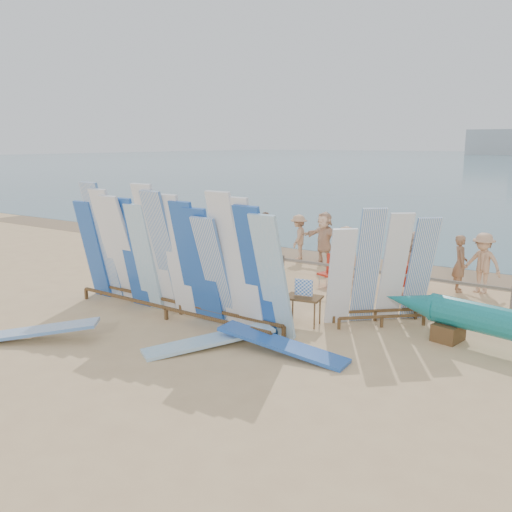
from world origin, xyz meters
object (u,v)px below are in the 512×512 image
Objects in this scene: beach_chair_right at (335,277)px; beachgoer_4 at (265,240)px; flat_board_d at (282,353)px; vendor_table at (303,310)px; beach_chair_left at (332,276)px; beachgoer_8 at (411,267)px; beachgoer_3 at (299,237)px; beachgoer_9 at (482,263)px; beachgoer_11 at (239,226)px; beachgoer_6 at (345,253)px; beachgoer_7 at (460,263)px; main_surfboard_rack at (172,259)px; flat_board_e at (33,341)px; flat_board_b at (210,346)px; beachgoer_5 at (324,238)px; side_surfboard_rack at (381,272)px; stroller at (401,277)px.

beach_chair_right is 0.49× the size of beachgoer_4.
vendor_table is at bearing 13.06° from flat_board_d.
beach_chair_left is at bearing -136.37° from beachgoer_4.
beachgoer_8 reaches higher than beachgoer_3.
beachgoer_8 reaches higher than beachgoer_9.
beachgoer_11 reaches higher than flat_board_d.
beach_chair_left is at bearing 95.16° from vendor_table.
beach_chair_left is at bearing -87.18° from beachgoer_6.
flat_board_d is at bearing -92.35° from beachgoer_9.
beachgoer_6 is 0.90× the size of beachgoer_4.
vendor_table is at bearing -56.48° from beach_chair_left.
beachgoer_7 is at bearing 3.83° from beach_chair_right.
beachgoer_11 is at bearing 162.82° from beachgoer_6.
beachgoer_3 is (-0.69, 7.25, -0.61)m from main_surfboard_rack.
flat_board_d is 5.10m from beachgoer_8.
beachgoer_9 reaches higher than flat_board_e.
flat_board_b is at bearing -86.86° from beachgoer_6.
vendor_table is at bearing -96.43° from beach_chair_right.
beachgoer_7 is at bearing 121.50° from beachgoer_11.
beachgoer_7 is 0.88× the size of beachgoer_5.
flat_board_d is (0.47, -1.73, -0.35)m from vendor_table.
beachgoer_8 is 4.51m from beachgoer_5.
beachgoer_5 is at bearing 124.03° from beachgoer_11.
side_surfboard_rack reaches higher than beachgoer_9.
beachgoer_11 reaches higher than vendor_table.
main_surfboard_rack is at bearing 116.78° from flat_board_e.
flat_board_e is at bearing -134.24° from beach_chair_right.
vendor_table reaches higher than flat_board_d.
beachgoer_4 is at bearing 71.83° from beachgoer_7.
vendor_table reaches higher than beach_chair_left.
beach_chair_left is at bearing 176.57° from stroller.
flat_board_e is (-4.18, -4.00, -0.35)m from vendor_table.
flat_board_b is at bearing -110.91° from beach_chair_right.
main_surfboard_rack reaches higher than beach_chair_left.
beachgoer_4 is at bearing -28.63° from beachgoer_3.
beachgoer_8 reaches higher than beach_chair_right.
flat_board_b is 1.51× the size of beachgoer_5.
flat_board_e is 9.29m from stroller.
beachgoer_4 is (-5.27, 3.46, -0.31)m from side_surfboard_rack.
vendor_table is 5.34m from beachgoer_7.
beachgoer_4 is at bearing -123.70° from beachgoer_5.
beachgoer_7 is at bearing 51.98° from main_surfboard_rack.
stroller is at bearing 104.07° from flat_board_b.
beachgoer_5 is (1.82, 9.74, 0.90)m from flat_board_e.
beachgoer_4 is at bearing 145.67° from flat_board_b.
beachgoer_11 is 1.05× the size of beachgoer_5.
vendor_table is 1.17× the size of beach_chair_right.
beachgoer_3 is (-4.92, 5.07, -0.43)m from side_surfboard_rack.
flat_board_d is 1.50× the size of beachgoer_8.
main_surfboard_rack reaches higher than beachgoer_9.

